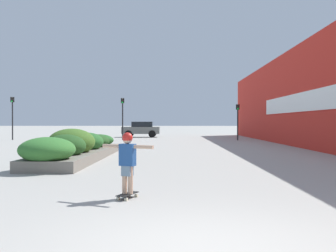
# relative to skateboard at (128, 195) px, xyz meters

# --- Properties ---
(ground_plane) EXTENTS (300.00, 300.00, 0.00)m
(ground_plane) POSITION_rel_skateboard_xyz_m (1.34, -3.05, -0.07)
(ground_plane) COLOR #A3A099
(building_wall_right) EXTENTS (0.67, 45.38, 6.33)m
(building_wall_right) POSITION_rel_skateboard_xyz_m (8.81, 14.55, 3.09)
(building_wall_right) COLOR red
(building_wall_right) RESTS_ON ground_plane
(planter_box) EXTENTS (1.96, 9.55, 1.30)m
(planter_box) POSITION_rel_skateboard_xyz_m (-3.04, 7.74, 0.45)
(planter_box) COLOR slate
(planter_box) RESTS_ON ground_plane
(skateboard) EXTENTS (0.43, 0.63, 0.10)m
(skateboard) POSITION_rel_skateboard_xyz_m (0.00, 0.00, 0.00)
(skateboard) COLOR black
(skateboard) RESTS_ON ground_plane
(skateboarder) EXTENTS (1.10, 0.53, 1.25)m
(skateboarder) POSITION_rel_skateboard_xyz_m (0.00, -0.00, 0.78)
(skateboarder) COLOR tan
(skateboarder) RESTS_ON skateboard
(car_leftmost) EXTENTS (3.85, 1.84, 1.60)m
(car_leftmost) POSITION_rel_skateboard_xyz_m (-2.48, 30.99, 0.77)
(car_leftmost) COLOR slate
(car_leftmost) RESTS_ON ground_plane
(car_center_left) EXTENTS (4.12, 1.95, 1.51)m
(car_center_left) POSITION_rel_skateboard_xyz_m (15.88, 29.31, 0.71)
(car_center_left) COLOR maroon
(car_center_left) RESTS_ON ground_plane
(traffic_light_left) EXTENTS (0.28, 0.30, 3.66)m
(traffic_light_left) POSITION_rel_skateboard_xyz_m (-3.59, 25.03, 2.41)
(traffic_light_left) COLOR black
(traffic_light_left) RESTS_ON ground_plane
(traffic_light_right) EXTENTS (0.28, 0.30, 3.07)m
(traffic_light_right) POSITION_rel_skateboard_xyz_m (6.36, 24.46, 2.05)
(traffic_light_right) COLOR black
(traffic_light_right) RESTS_ON ground_plane
(traffic_light_far_left) EXTENTS (0.28, 0.30, 3.74)m
(traffic_light_far_left) POSITION_rel_skateboard_xyz_m (-13.19, 24.75, 2.46)
(traffic_light_far_left) COLOR black
(traffic_light_far_left) RESTS_ON ground_plane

